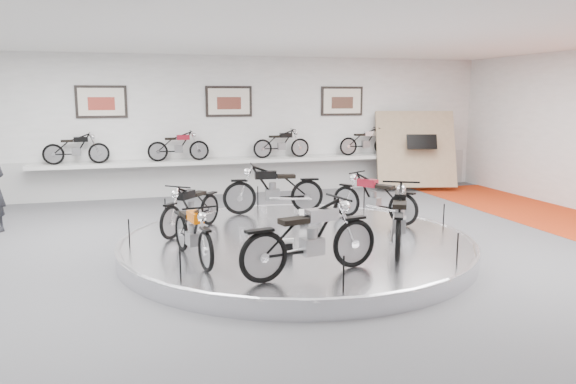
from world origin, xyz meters
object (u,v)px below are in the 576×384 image
object	(u,v)px
bike_b	(274,189)
bike_f	(400,217)
bike_a	(374,197)
bike_c	(191,207)
bike_d	(193,231)
display_platform	(297,246)
bike_e	(311,237)
shelf	(232,161)

from	to	relation	value
bike_b	bike_f	distance (m)	3.65
bike_a	bike_c	bearing A→B (deg)	54.21
bike_b	bike_d	world-z (taller)	bike_b
display_platform	bike_f	world-z (taller)	bike_f
bike_a	bike_e	size ratio (longest dim) A/B	0.89
display_platform	shelf	xyz separation A→B (m)	(0.00, 6.40, 0.85)
display_platform	bike_c	world-z (taller)	bike_c
shelf	bike_b	bearing A→B (deg)	-88.03
bike_a	bike_d	world-z (taller)	bike_a
display_platform	bike_f	distance (m)	2.01
bike_f	bike_a	bearing A→B (deg)	15.13
display_platform	bike_e	distance (m)	2.28
bike_b	bike_e	world-z (taller)	bike_e
shelf	bike_b	distance (m)	4.21
bike_c	bike_f	size ratio (longest dim) A/B	0.86
bike_a	shelf	bearing A→B (deg)	-14.62
bike_d	shelf	bearing A→B (deg)	154.32
bike_c	bike_b	bearing A→B (deg)	162.71
bike_c	bike_d	size ratio (longest dim) A/B	1.01
bike_c	bike_f	distance (m)	3.92
shelf	bike_a	distance (m)	5.86
bike_b	bike_e	size ratio (longest dim) A/B	0.99
shelf	bike_e	xyz separation A→B (m)	(-0.44, -8.52, -0.14)
bike_e	bike_c	bearing A→B (deg)	101.06
bike_e	bike_f	xyz separation A→B (m)	(1.88, 0.90, -0.01)
bike_a	bike_c	world-z (taller)	bike_a
bike_c	bike_a	bearing A→B (deg)	129.15
bike_d	bike_e	world-z (taller)	bike_e
bike_d	bike_f	size ratio (longest dim) A/B	0.85
bike_f	bike_d	bearing A→B (deg)	113.59
bike_b	bike_f	xyz separation A→B (m)	(1.29, -3.41, -0.00)
display_platform	bike_a	distance (m)	2.23
bike_d	bike_e	xyz separation A→B (m)	(1.55, -1.20, 0.09)
bike_e	bike_a	bearing A→B (deg)	39.13
display_platform	bike_d	xyz separation A→B (m)	(-1.99, -0.92, 0.62)
shelf	bike_b	size ratio (longest dim) A/B	5.83
display_platform	bike_b	world-z (taller)	bike_b
bike_e	bike_f	world-z (taller)	bike_e
bike_a	bike_e	xyz separation A→B (m)	(-2.38, -3.00, 0.06)
bike_a	bike_d	distance (m)	4.32
bike_c	bike_e	distance (m)	3.40
shelf	bike_d	size ratio (longest dim) A/B	6.89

